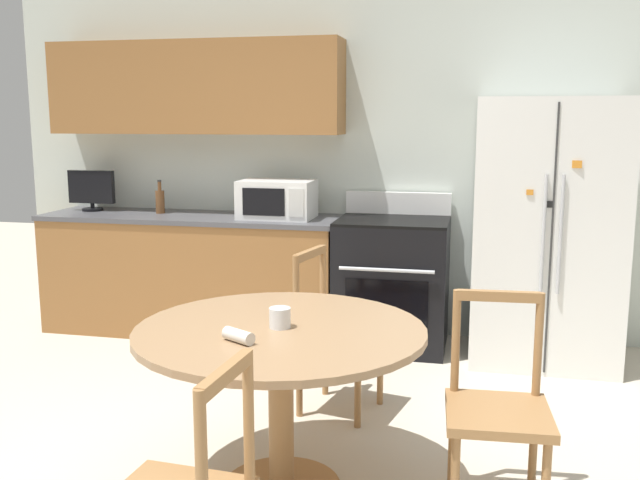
% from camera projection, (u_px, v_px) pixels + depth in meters
% --- Properties ---
extents(back_wall, '(5.20, 0.44, 2.60)m').
position_uv_depth(back_wall, '(302.00, 141.00, 5.37)').
color(back_wall, silver).
rests_on(back_wall, ground_plane).
extents(kitchen_counter, '(2.26, 0.64, 0.90)m').
position_uv_depth(kitchen_counter, '(193.00, 273.00, 5.42)').
color(kitchen_counter, '#936033').
rests_on(kitchen_counter, ground_plane).
extents(refrigerator, '(0.94, 0.77, 1.75)m').
position_uv_depth(refrigerator, '(546.00, 232.00, 4.72)').
color(refrigerator, white).
rests_on(refrigerator, ground_plane).
extents(oven_range, '(0.77, 0.68, 1.08)m').
position_uv_depth(oven_range, '(392.00, 282.00, 5.06)').
color(oven_range, black).
rests_on(oven_range, ground_plane).
extents(microwave, '(0.53, 0.37, 0.28)m').
position_uv_depth(microwave, '(277.00, 199.00, 5.15)').
color(microwave, white).
rests_on(microwave, kitchen_counter).
extents(countertop_tv, '(0.37, 0.16, 0.32)m').
position_uv_depth(countertop_tv, '(92.00, 189.00, 5.55)').
color(countertop_tv, black).
rests_on(countertop_tv, kitchen_counter).
extents(counter_bottle, '(0.07, 0.07, 0.25)m').
position_uv_depth(counter_bottle, '(160.00, 201.00, 5.42)').
color(counter_bottle, brown).
rests_on(counter_bottle, kitchen_counter).
extents(dining_table, '(1.25, 1.25, 0.74)m').
position_uv_depth(dining_table, '(281.00, 358.00, 3.05)').
color(dining_table, '#997551').
rests_on(dining_table, ground_plane).
extents(dining_chair_right, '(0.45, 0.45, 0.90)m').
position_uv_depth(dining_chair_right, '(498.00, 410.00, 2.93)').
color(dining_chair_right, '#9E7042').
rests_on(dining_chair_right, ground_plane).
extents(dining_chair_far, '(0.50, 0.50, 0.90)m').
position_uv_depth(dining_chair_far, '(336.00, 335.00, 3.95)').
color(dining_chair_far, '#9E7042').
rests_on(dining_chair_far, ground_plane).
extents(candle_glass, '(0.09, 0.09, 0.09)m').
position_uv_depth(candle_glass, '(280.00, 319.00, 3.02)').
color(candle_glass, silver).
rests_on(candle_glass, dining_table).
extents(folded_napkin, '(0.15, 0.12, 0.05)m').
position_uv_depth(folded_napkin, '(238.00, 336.00, 2.83)').
color(folded_napkin, silver).
rests_on(folded_napkin, dining_table).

